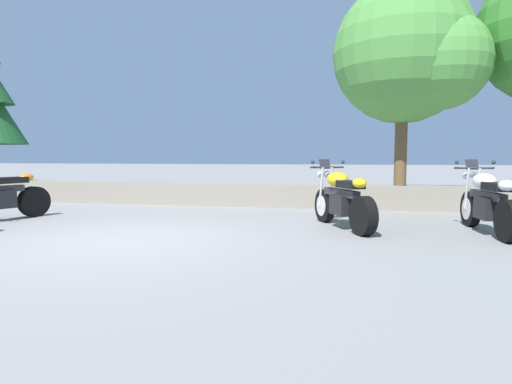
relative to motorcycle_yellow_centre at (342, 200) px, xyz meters
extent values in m
plane|color=gray|center=(-3.11, -1.84, -0.49)|extent=(120.00, 120.00, 0.00)
cube|color=gray|center=(-3.11, 2.96, -0.21)|extent=(36.00, 0.80, 0.55)
cylinder|color=black|center=(-6.16, 0.10, -0.18)|extent=(0.38, 0.64, 0.62)
cube|color=black|center=(-6.39, -0.54, -0.08)|extent=(0.46, 0.56, 0.34)
cube|color=black|center=(-6.31, -0.32, 0.28)|extent=(0.43, 0.61, 0.12)
ellipsoid|color=orange|center=(-6.21, -0.04, 0.32)|extent=(0.30, 0.34, 0.16)
cylinder|color=silver|center=(-6.40, -0.08, -0.13)|extent=(0.23, 0.39, 0.11)
cylinder|color=black|center=(-0.32, 0.62, -0.18)|extent=(0.41, 0.62, 0.62)
cylinder|color=black|center=(0.34, -0.66, -0.18)|extent=(0.44, 0.63, 0.62)
cylinder|color=silver|center=(-0.32, 0.62, -0.18)|extent=(0.32, 0.42, 0.38)
cube|color=black|center=(0.03, -0.07, -0.08)|extent=(0.50, 0.57, 0.34)
cube|color=#2D2D30|center=(-0.01, 0.02, 0.12)|extent=(0.63, 1.04, 0.12)
ellipsoid|color=yellow|center=(-0.08, 0.15, 0.34)|extent=(0.54, 0.62, 0.26)
cube|color=black|center=(0.14, -0.27, 0.28)|extent=(0.49, 0.62, 0.12)
ellipsoid|color=yellow|center=(0.27, -0.54, 0.32)|extent=(0.32, 0.35, 0.16)
cylinder|color=#2D2D30|center=(-0.28, 0.55, 0.54)|extent=(0.60, 0.33, 0.04)
sphere|color=silver|center=(-0.41, 0.64, 0.40)|extent=(0.13, 0.13, 0.13)
sphere|color=silver|center=(-0.28, 0.70, 0.40)|extent=(0.13, 0.13, 0.13)
cube|color=#26282D|center=(-0.33, 0.63, 0.60)|extent=(0.22, 0.18, 0.18)
cylinder|color=silver|center=(0.37, -0.38, -0.13)|extent=(0.27, 0.39, 0.11)
cylinder|color=silver|center=(-0.38, 0.54, 0.18)|extent=(0.11, 0.17, 0.73)
cylinder|color=silver|center=(-0.22, 0.62, 0.18)|extent=(0.11, 0.17, 0.73)
sphere|color=#2D2D30|center=(-0.53, 0.37, 0.64)|extent=(0.07, 0.07, 0.07)
sphere|color=#2D2D30|center=(0.00, 0.65, 0.64)|extent=(0.07, 0.07, 0.07)
cylinder|color=black|center=(2.22, 0.65, -0.18)|extent=(0.20, 0.63, 0.62)
cylinder|color=black|center=(2.36, -0.78, -0.18)|extent=(0.24, 0.63, 0.62)
cylinder|color=silver|center=(2.22, 0.65, -0.18)|extent=(0.20, 0.40, 0.38)
cube|color=black|center=(2.29, -0.12, -0.08)|extent=(0.36, 0.51, 0.34)
cube|color=#2D2D30|center=(2.28, -0.02, 0.12)|extent=(0.24, 1.11, 0.12)
ellipsoid|color=white|center=(2.27, 0.13, 0.34)|extent=(0.39, 0.55, 0.26)
cube|color=black|center=(2.32, -0.34, 0.28)|extent=(0.31, 0.58, 0.12)
ellipsoid|color=white|center=(2.34, -0.64, 0.32)|extent=(0.25, 0.30, 0.16)
cylinder|color=#2D2D30|center=(2.23, 0.57, 0.54)|extent=(0.66, 0.10, 0.04)
sphere|color=silver|center=(2.15, 0.70, 0.40)|extent=(0.13, 0.13, 0.13)
sphere|color=silver|center=(2.29, 0.72, 0.40)|extent=(0.13, 0.13, 0.13)
cube|color=#26282D|center=(2.22, 0.67, 0.60)|extent=(0.21, 0.11, 0.18)
cylinder|color=silver|center=(2.14, 0.60, 0.18)|extent=(0.06, 0.17, 0.73)
cylinder|color=silver|center=(2.31, 0.62, 0.18)|extent=(0.06, 0.17, 0.73)
sphere|color=#2D2D30|center=(1.93, 0.50, 0.64)|extent=(0.07, 0.07, 0.07)
sphere|color=#2D2D30|center=(2.53, 0.56, 0.64)|extent=(0.07, 0.07, 0.07)
cylinder|color=brown|center=(1.29, 2.99, 0.98)|extent=(0.28, 0.28, 1.83)
sphere|color=#4C8E3D|center=(1.29, 2.99, 3.09)|extent=(3.18, 3.18, 3.18)
sphere|color=#4C8E3D|center=(2.01, 2.51, 2.77)|extent=(2.06, 2.06, 2.06)
camera|label=1|loc=(0.08, -7.42, 0.75)|focal=29.91mm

